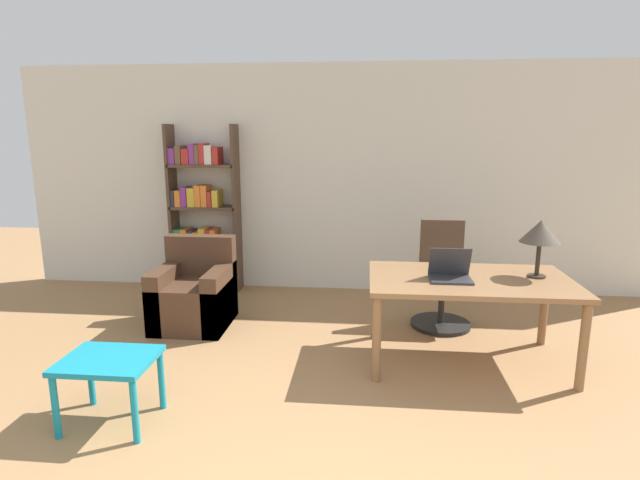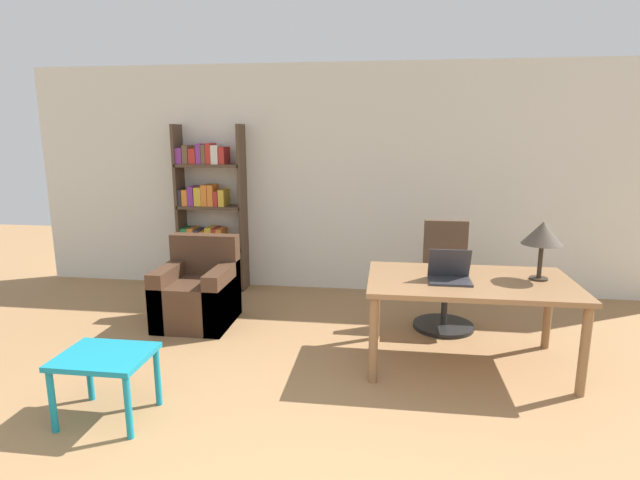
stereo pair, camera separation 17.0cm
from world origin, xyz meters
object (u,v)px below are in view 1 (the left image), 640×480
object	(u,v)px
table_lamp	(540,232)
bookshelf	(200,215)
office_chair	(441,282)
armchair	(194,296)
laptop	(450,273)
side_table_blue	(109,368)
desk	(469,288)

from	to	relation	value
table_lamp	bookshelf	size ratio (longest dim) A/B	0.24
table_lamp	office_chair	xyz separation A→B (m)	(-0.65, 0.77, -0.67)
armchair	laptop	bearing A→B (deg)	-15.44
laptop	side_table_blue	world-z (taller)	laptop
laptop	table_lamp	size ratio (longest dim) A/B	0.70
laptop	office_chair	world-z (taller)	office_chair
office_chair	side_table_blue	world-z (taller)	office_chair
office_chair	bookshelf	world-z (taller)	bookshelf
laptop	armchair	bearing A→B (deg)	164.56
side_table_blue	office_chair	bearing A→B (deg)	39.80
bookshelf	desk	bearing A→B (deg)	-31.70
desk	side_table_blue	bearing A→B (deg)	-155.12
desk	office_chair	bearing A→B (deg)	96.57
office_chair	bookshelf	size ratio (longest dim) A/B	0.53
table_lamp	bookshelf	bearing A→B (deg)	153.67
office_chair	desk	bearing A→B (deg)	-83.43
armchair	bookshelf	bearing A→B (deg)	104.61
armchair	bookshelf	xyz separation A→B (m)	(-0.31, 1.17, 0.63)
office_chair	armchair	size ratio (longest dim) A/B	1.22
table_lamp	armchair	size ratio (longest dim) A/B	0.55
laptop	table_lamp	bearing A→B (deg)	11.10
desk	bookshelf	xyz separation A→B (m)	(-2.87, 1.77, 0.28)
bookshelf	table_lamp	bearing A→B (deg)	-26.33
desk	side_table_blue	xyz separation A→B (m)	(-2.52, -1.17, -0.26)
bookshelf	side_table_blue	bearing A→B (deg)	-83.15
desk	armchair	xyz separation A→B (m)	(-2.57, 0.60, -0.35)
desk	office_chair	world-z (taller)	office_chair
desk	table_lamp	bearing A→B (deg)	8.31
laptop	bookshelf	world-z (taller)	bookshelf
armchair	side_table_blue	bearing A→B (deg)	-88.47
desk	bookshelf	size ratio (longest dim) A/B	0.82
table_lamp	armchair	world-z (taller)	table_lamp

